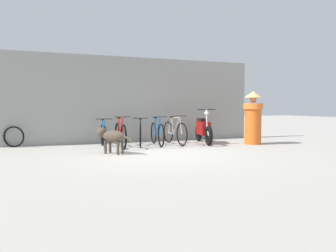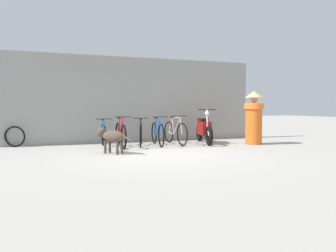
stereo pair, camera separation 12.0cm
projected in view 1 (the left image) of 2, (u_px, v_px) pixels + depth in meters
The scene contains 11 objects.
ground_plane at pixel (161, 154), 8.25m from camera, with size 60.00×60.00×0.00m, color #ADA89E.
shop_wall_back at pixel (129, 100), 11.12m from camera, with size 9.08×0.20×2.87m.
bicycle_0 at pixel (103, 135), 9.66m from camera, with size 0.46×1.65×0.87m.
bicycle_1 at pixel (120, 135), 9.69m from camera, with size 0.46×1.70×0.92m.
bicycle_2 at pixel (140, 134), 10.11m from camera, with size 0.59×1.62×0.87m.
bicycle_3 at pixel (157, 133), 10.20m from camera, with size 0.46×1.69×0.91m.
bicycle_4 at pixel (175, 132), 10.49m from camera, with size 0.46×1.72×0.93m.
motorcycle at pixel (203, 130), 10.74m from camera, with size 0.65×1.94×1.13m.
stray_dog at pixel (111, 136), 8.35m from camera, with size 0.80×1.01×0.67m.
person_in_robes at pixel (253, 117), 10.48m from camera, with size 0.71×0.71×1.70m.
spare_tire_left at pixel (14, 137), 9.67m from camera, with size 0.61×0.29×0.63m.
Camera 1 is at (-2.80, -7.70, 1.19)m, focal length 35.00 mm.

